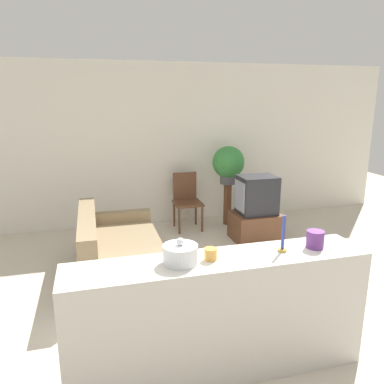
{
  "coord_description": "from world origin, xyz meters",
  "views": [
    {
      "loc": [
        -0.88,
        -2.82,
        2.12
      ],
      "look_at": [
        0.45,
        2.05,
        0.85
      ],
      "focal_mm": 35.0,
      "sensor_mm": 36.0,
      "label": 1
    }
  ],
  "objects": [
    {
      "name": "wall_back",
      "position": [
        0.0,
        3.43,
        1.35
      ],
      "size": [
        9.0,
        0.06,
        2.7
      ],
      "color": "silver",
      "rests_on": "ground_plane"
    },
    {
      "name": "couch",
      "position": [
        -0.63,
        1.53,
        0.28
      ],
      "size": [
        0.96,
        1.65,
        0.78
      ],
      "color": "#847051",
      "rests_on": "ground_plane"
    },
    {
      "name": "foreground_counter",
      "position": [
        0.0,
        -0.4,
        0.48
      ],
      "size": [
        2.31,
        0.44,
        0.97
      ],
      "color": "beige",
      "rests_on": "ground_plane"
    },
    {
      "name": "coffee_tin",
      "position": [
        0.79,
        -0.4,
        1.04
      ],
      "size": [
        0.14,
        0.14,
        0.14
      ],
      "color": "#66337F",
      "rests_on": "foreground_counter"
    },
    {
      "name": "potted_plant",
      "position": [
        1.33,
        2.96,
        1.06
      ],
      "size": [
        0.53,
        0.53,
        0.63
      ],
      "color": "#4C4C51",
      "rests_on": "plant_stand"
    },
    {
      "name": "plant_stand",
      "position": [
        1.33,
        2.96,
        0.36
      ],
      "size": [
        0.13,
        0.13,
        0.72
      ],
      "color": "brown",
      "rests_on": "ground_plane"
    },
    {
      "name": "ground_plane",
      "position": [
        0.0,
        0.0,
        0.0
      ],
      "size": [
        14.0,
        14.0,
        0.0
      ],
      "primitive_type": "plane",
      "color": "beige"
    },
    {
      "name": "wooden_chair",
      "position": [
        0.61,
        2.98,
        0.51
      ],
      "size": [
        0.44,
        0.44,
        0.92
      ],
      "color": "brown",
      "rests_on": "ground_plane"
    },
    {
      "name": "candle_jar",
      "position": [
        -0.07,
        -0.4,
        1.01
      ],
      "size": [
        0.1,
        0.1,
        0.09
      ],
      "color": "gold",
      "rests_on": "foreground_counter"
    },
    {
      "name": "candlestick",
      "position": [
        0.51,
        -0.4,
        1.06
      ],
      "size": [
        0.07,
        0.07,
        0.29
      ],
      "color": "#B7933D",
      "rests_on": "foreground_counter"
    },
    {
      "name": "decorative_bowl",
      "position": [
        -0.3,
        -0.4,
        1.04
      ],
      "size": [
        0.25,
        0.25,
        0.19
      ],
      "color": "silver",
      "rests_on": "foreground_counter"
    },
    {
      "name": "television",
      "position": [
        1.49,
        2.16,
        0.71
      ],
      "size": [
        0.56,
        0.44,
        0.57
      ],
      "color": "#232328",
      "rests_on": "tv_stand"
    },
    {
      "name": "tv_stand",
      "position": [
        1.5,
        2.16,
        0.21
      ],
      "size": [
        0.71,
        0.56,
        0.42
      ],
      "color": "brown",
      "rests_on": "ground_plane"
    }
  ]
}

